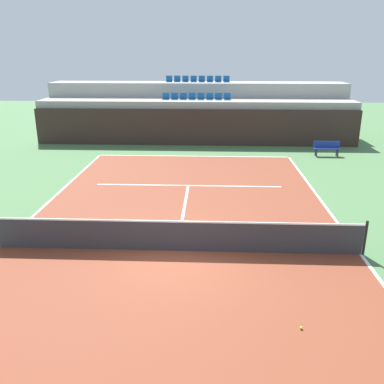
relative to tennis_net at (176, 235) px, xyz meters
The scene contains 14 objects.
ground_plane 0.51m from the tennis_net, ahead, with size 80.00×80.00×0.00m, color #477042.
court_surface 0.50m from the tennis_net, ahead, with size 11.00×24.00×0.01m, color brown.
baseline_far 11.96m from the tennis_net, 90.00° to the left, with size 11.00×0.10×0.00m, color white.
sideline_right 5.47m from the tennis_net, ahead, with size 0.10×24.00×0.00m, color white.
service_line_far 6.42m from the tennis_net, 90.00° to the left, with size 8.26×0.10×0.00m, color white.
centre_service_line 3.24m from the tennis_net, 90.00° to the left, with size 0.10×6.40×0.00m, color white.
back_wall 15.04m from the tennis_net, 90.00° to the left, with size 20.62×0.30×2.28m, color #33231E.
stands_tier_lower 16.39m from the tennis_net, 90.00° to the left, with size 20.62×2.40×2.73m, color #9E9E99.
stands_tier_upper 18.82m from the tennis_net, 90.00° to the left, with size 20.62×2.40×3.70m, color #9E9E99.
seating_row_lower 16.63m from the tennis_net, 90.00° to the left, with size 4.50×0.44×0.44m.
seating_row_upper 19.16m from the tennis_net, 90.00° to the left, with size 4.50×0.44×0.44m.
tennis_net is the anchor object (origin of this frame).
player_bench 14.58m from the tennis_net, 58.32° to the left, with size 1.50×0.40×0.85m.
tennis_ball_0 4.67m from the tennis_net, 50.20° to the right, with size 0.07×0.07×0.07m, color #CCE033.
Camera 1 is at (0.97, -11.07, 5.63)m, focal length 38.39 mm.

